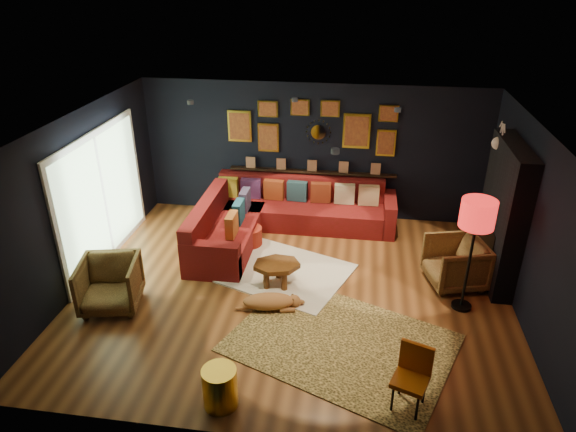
# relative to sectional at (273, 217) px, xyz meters

# --- Properties ---
(floor) EXTENTS (6.50, 6.50, 0.00)m
(floor) POSITION_rel_sectional_xyz_m (0.61, -1.81, -0.32)
(floor) COLOR #94582A
(floor) RESTS_ON ground
(room_walls) EXTENTS (6.50, 6.50, 6.50)m
(room_walls) POSITION_rel_sectional_xyz_m (0.61, -1.81, 1.27)
(room_walls) COLOR black
(room_walls) RESTS_ON ground
(sectional) EXTENTS (3.41, 2.69, 0.86)m
(sectional) POSITION_rel_sectional_xyz_m (0.00, 0.00, 0.00)
(sectional) COLOR maroon
(sectional) RESTS_ON ground
(ledge) EXTENTS (3.20, 0.12, 0.04)m
(ledge) POSITION_rel_sectional_xyz_m (0.61, 0.87, 0.60)
(ledge) COLOR black
(ledge) RESTS_ON room_walls
(gallery_wall) EXTENTS (3.15, 0.04, 1.02)m
(gallery_wall) POSITION_rel_sectional_xyz_m (0.60, 0.91, 1.48)
(gallery_wall) COLOR yellow
(gallery_wall) RESTS_ON room_walls
(sunburst_mirror) EXTENTS (0.47, 0.16, 0.47)m
(sunburst_mirror) POSITION_rel_sectional_xyz_m (0.71, 0.91, 1.38)
(sunburst_mirror) COLOR silver
(sunburst_mirror) RESTS_ON room_walls
(fireplace) EXTENTS (0.31, 1.60, 2.20)m
(fireplace) POSITION_rel_sectional_xyz_m (3.71, -0.91, 0.70)
(fireplace) COLOR black
(fireplace) RESTS_ON ground
(deer_head) EXTENTS (0.50, 0.28, 0.45)m
(deer_head) POSITION_rel_sectional_xyz_m (3.75, -0.41, 1.73)
(deer_head) COLOR white
(deer_head) RESTS_ON fireplace
(sliding_door) EXTENTS (0.06, 2.80, 2.20)m
(sliding_door) POSITION_rel_sectional_xyz_m (-2.60, -1.21, 0.78)
(sliding_door) COLOR white
(sliding_door) RESTS_ON ground
(ceiling_spots) EXTENTS (3.30, 2.50, 0.06)m
(ceiling_spots) POSITION_rel_sectional_xyz_m (0.61, -1.01, 2.24)
(ceiling_spots) COLOR black
(ceiling_spots) RESTS_ON room_walls
(shag_rug) EXTENTS (2.59, 2.25, 0.03)m
(shag_rug) POSITION_rel_sectional_xyz_m (0.31, -1.30, -0.31)
(shag_rug) COLOR white
(shag_rug) RESTS_ON ground
(leopard_rug) EXTENTS (3.32, 2.88, 0.02)m
(leopard_rug) POSITION_rel_sectional_xyz_m (1.41, -2.92, -0.31)
(leopard_rug) COLOR #DEBA65
(leopard_rug) RESTS_ON ground
(coffee_table) EXTENTS (0.85, 0.72, 0.37)m
(coffee_table) POSITION_rel_sectional_xyz_m (0.35, -1.70, 0.00)
(coffee_table) COLOR #5F3413
(coffee_table) RESTS_ON shag_rug
(pouf) EXTENTS (0.48, 0.48, 0.31)m
(pouf) POSITION_rel_sectional_xyz_m (-0.36, -0.51, -0.14)
(pouf) COLOR maroon
(pouf) RESTS_ON shag_rug
(armchair_left) EXTENTS (0.95, 0.91, 0.83)m
(armchair_left) POSITION_rel_sectional_xyz_m (-1.94, -2.58, 0.09)
(armchair_left) COLOR tan
(armchair_left) RESTS_ON ground
(armchair_right) EXTENTS (0.93, 0.97, 0.82)m
(armchair_right) POSITION_rel_sectional_xyz_m (3.06, -1.25, 0.09)
(armchair_right) COLOR tan
(armchair_right) RESTS_ON ground
(gold_stool) EXTENTS (0.40, 0.40, 0.49)m
(gold_stool) POSITION_rel_sectional_xyz_m (0.11, -4.16, -0.08)
(gold_stool) COLOR yellow
(gold_stool) RESTS_ON ground
(orange_chair) EXTENTS (0.48, 0.48, 0.79)m
(orange_chair) POSITION_rel_sectional_xyz_m (2.24, -3.84, 0.14)
(orange_chair) COLOR black
(orange_chair) RESTS_ON ground
(floor_lamp) EXTENTS (0.47, 0.47, 1.72)m
(floor_lamp) POSITION_rel_sectional_xyz_m (3.11, -1.86, 1.13)
(floor_lamp) COLOR black
(floor_lamp) RESTS_ON ground
(dog) EXTENTS (1.08, 0.68, 0.32)m
(dog) POSITION_rel_sectional_xyz_m (0.33, -2.32, -0.15)
(dog) COLOR #A06338
(dog) RESTS_ON leopard_rug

